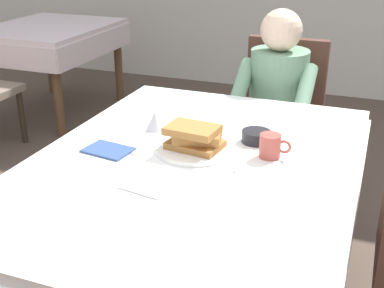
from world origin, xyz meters
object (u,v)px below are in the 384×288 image
syrup_pitcher (155,121)px  spoon_near_edge (138,192)px  knife_right_of_plate (243,160)px  breakfast_stack (195,137)px  dining_table_main (193,183)px  chair_diner (280,113)px  background_table_far (49,40)px  bowl_butter (256,136)px  fork_left_of_plate (144,145)px  diner_person (276,98)px  plate_breakfast (194,149)px  cup_coffee (271,146)px

syrup_pitcher → spoon_near_edge: syrup_pitcher is taller
syrup_pitcher → knife_right_of_plate: bearing=-21.7°
breakfast_stack → knife_right_of_plate: size_ratio=1.03×
dining_table_main → chair_diner: bearing=86.1°
spoon_near_edge → background_table_far: spoon_near_edge is taller
syrup_pitcher → knife_right_of_plate: size_ratio=0.40×
bowl_butter → fork_left_of_plate: (-0.38, -0.18, -0.02)m
diner_person → plate_breakfast: size_ratio=4.00×
breakfast_stack → cup_coffee: breakfast_stack is taller
chair_diner → diner_person: bearing=90.0°
plate_breakfast → diner_person: bearing=83.7°
diner_person → cup_coffee: size_ratio=9.91×
cup_coffee → syrup_pitcher: cup_coffee is taller
breakfast_stack → cup_coffee: 0.27m
cup_coffee → knife_right_of_plate: bearing=-140.3°
cup_coffee → background_table_far: size_ratio=0.10×
dining_table_main → background_table_far: (-2.02, 2.00, -0.03)m
cup_coffee → spoon_near_edge: size_ratio=0.75×
breakfast_stack → diner_person: bearing=84.0°
background_table_far → chair_diner: bearing=-21.4°
plate_breakfast → bowl_butter: bowl_butter is taller
fork_left_of_plate → spoon_near_edge: size_ratio=1.20×
cup_coffee → bowl_butter: cup_coffee is taller
dining_table_main → diner_person: bearing=85.5°
diner_person → syrup_pitcher: (-0.32, -0.80, 0.11)m
syrup_pitcher → spoon_near_edge: size_ratio=0.53×
knife_right_of_plate → spoon_near_edge: bearing=145.8°
diner_person → bowl_butter: diner_person is taller
chair_diner → bowl_butter: bearing=95.3°
bowl_butter → syrup_pitcher: syrup_pitcher is taller
dining_table_main → cup_coffee: size_ratio=13.49×
knife_right_of_plate → background_table_far: (-2.19, 1.94, -0.12)m
syrup_pitcher → fork_left_of_plate: bearing=-79.8°
fork_left_of_plate → cup_coffee: bearing=-79.6°
plate_breakfast → bowl_butter: (0.19, 0.16, 0.01)m
fork_left_of_plate → dining_table_main: bearing=-101.7°
chair_diner → breakfast_stack: (-0.10, -1.10, 0.27)m
chair_diner → spoon_near_edge: (-0.15, -1.45, 0.21)m
diner_person → bowl_butter: (0.09, -0.78, 0.09)m
chair_diner → knife_right_of_plate: bearing=94.4°
syrup_pitcher → fork_left_of_plate: 0.17m
fork_left_of_plate → diner_person: bearing=-14.9°
plate_breakfast → background_table_far: (-2.00, 1.92, -0.13)m
breakfast_stack → knife_right_of_plate: (0.18, -0.02, -0.06)m
breakfast_stack → cup_coffee: bearing=10.2°
dining_table_main → knife_right_of_plate: 0.20m
knife_right_of_plate → dining_table_main: bearing=108.5°
diner_person → fork_left_of_plate: 1.01m
bowl_butter → fork_left_of_plate: size_ratio=0.61×
syrup_pitcher → background_table_far: syrup_pitcher is taller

